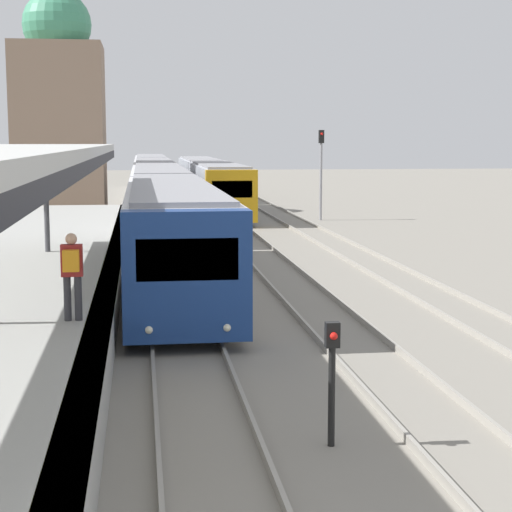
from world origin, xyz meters
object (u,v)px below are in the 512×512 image
at_px(signal_mast_far, 321,163).
at_px(train_near, 156,187).
at_px(train_far, 208,180).
at_px(person_on_platform, 72,269).
at_px(signal_post_near, 332,370).

bearing_deg(signal_mast_far, train_near, 158.05).
xyz_separation_m(train_near, train_far, (3.54, 7.86, -0.03)).
bearing_deg(train_near, person_on_platform, -93.84).
height_order(person_on_platform, signal_mast_far, signal_mast_far).
distance_m(train_far, signal_mast_far, 12.62).
xyz_separation_m(person_on_platform, signal_post_near, (3.93, -4.74, -0.79)).
bearing_deg(train_far, signal_post_near, -92.29).
height_order(train_far, signal_post_near, train_far).
xyz_separation_m(train_near, signal_post_near, (1.73, -37.52, -0.57)).
xyz_separation_m(train_far, signal_mast_far, (5.23, -11.40, 1.41)).
distance_m(person_on_platform, signal_post_near, 6.20).
bearing_deg(signal_post_near, signal_mast_far, 78.28).
bearing_deg(person_on_platform, train_near, 86.16).
distance_m(signal_post_near, signal_mast_far, 34.76).
relative_size(person_on_platform, signal_mast_far, 0.34).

